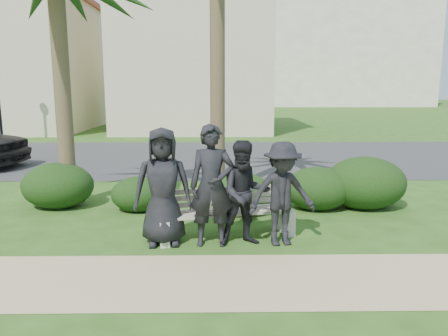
{
  "coord_description": "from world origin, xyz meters",
  "views": [
    {
      "loc": [
        0.28,
        -6.86,
        2.35
      ],
      "look_at": [
        0.4,
        1.0,
        0.89
      ],
      "focal_mm": 35.0,
      "sensor_mm": 36.0,
      "label": 1
    }
  ],
  "objects_px": {
    "man_a": "(163,187)",
    "man_d": "(282,194)",
    "man_b": "(212,186)",
    "man_c": "(245,193)",
    "park_bench": "(227,216)"
  },
  "relations": [
    {
      "from": "man_a",
      "to": "man_d",
      "type": "relative_size",
      "value": 1.13
    },
    {
      "from": "man_a",
      "to": "man_d",
      "type": "bearing_deg",
      "value": -7.97
    },
    {
      "from": "man_b",
      "to": "man_c",
      "type": "height_order",
      "value": "man_b"
    },
    {
      "from": "man_b",
      "to": "man_d",
      "type": "relative_size",
      "value": 1.16
    },
    {
      "from": "man_b",
      "to": "man_c",
      "type": "relative_size",
      "value": 1.15
    },
    {
      "from": "man_a",
      "to": "man_b",
      "type": "bearing_deg",
      "value": -10.52
    },
    {
      "from": "park_bench",
      "to": "man_a",
      "type": "height_order",
      "value": "man_a"
    },
    {
      "from": "park_bench",
      "to": "man_d",
      "type": "relative_size",
      "value": 1.43
    },
    {
      "from": "park_bench",
      "to": "man_b",
      "type": "relative_size",
      "value": 1.23
    },
    {
      "from": "man_a",
      "to": "man_d",
      "type": "height_order",
      "value": "man_a"
    },
    {
      "from": "man_d",
      "to": "man_b",
      "type": "bearing_deg",
      "value": 169.61
    },
    {
      "from": "man_d",
      "to": "man_a",
      "type": "bearing_deg",
      "value": 167.81
    },
    {
      "from": "park_bench",
      "to": "man_a",
      "type": "relative_size",
      "value": 1.27
    },
    {
      "from": "man_b",
      "to": "man_d",
      "type": "distance_m",
      "value": 1.05
    },
    {
      "from": "man_a",
      "to": "man_b",
      "type": "distance_m",
      "value": 0.74
    }
  ]
}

